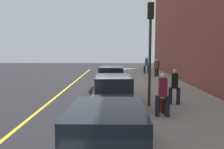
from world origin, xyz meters
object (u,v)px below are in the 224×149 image
at_px(rolling_suitcase, 163,106).
at_px(pedestrian_black_coat, 175,86).
at_px(pedestrian_burgundy_coat, 163,93).
at_px(parked_car_silver, 107,140).
at_px(parked_car_black, 112,77).
at_px(pedestrian_blue_coat, 146,64).
at_px(traffic_light_pole, 150,37).
at_px(parked_car_charcoal, 113,92).
at_px(pedestrian_brown_coat, 157,67).

bearing_deg(rolling_suitcase, pedestrian_black_coat, -28.81).
bearing_deg(rolling_suitcase, pedestrian_burgundy_coat, 164.13).
xyz_separation_m(parked_car_silver, parked_car_black, (10.96, 0.09, 0.00)).
bearing_deg(pedestrian_blue_coat, pedestrian_black_coat, 177.88).
xyz_separation_m(traffic_light_pole, rolling_suitcase, (-1.17, -0.41, -2.79)).
relative_size(parked_car_charcoal, pedestrian_burgundy_coat, 2.63).
height_order(pedestrian_blue_coat, pedestrian_brown_coat, pedestrian_blue_coat).
height_order(parked_car_silver, parked_car_black, same).
bearing_deg(traffic_light_pole, parked_car_charcoal, 84.16).
bearing_deg(pedestrian_black_coat, pedestrian_blue_coat, -2.12).
xyz_separation_m(parked_car_charcoal, pedestrian_burgundy_coat, (-1.87, -1.90, 0.29)).
xyz_separation_m(pedestrian_blue_coat, rolling_suitcase, (-15.03, 1.31, -0.65)).
bearing_deg(pedestrian_black_coat, traffic_light_pole, 103.52).
height_order(pedestrian_burgundy_coat, pedestrian_blue_coat, pedestrian_blue_coat).
xyz_separation_m(parked_car_silver, pedestrian_burgundy_coat, (3.78, -1.97, 0.29)).
bearing_deg(parked_car_silver, pedestrian_blue_coat, -10.06).
bearing_deg(parked_car_charcoal, rolling_suitcase, -123.19).
relative_size(parked_car_charcoal, parked_car_black, 1.04).
height_order(parked_car_silver, pedestrian_black_coat, pedestrian_black_coat).
xyz_separation_m(pedestrian_burgundy_coat, pedestrian_blue_coat, (15.56, -1.46, 0.04)).
distance_m(pedestrian_burgundy_coat, rolling_suitcase, 0.82).
bearing_deg(parked_car_black, rolling_suitcase, -161.57).
height_order(pedestrian_brown_coat, rolling_suitcase, pedestrian_brown_coat).
bearing_deg(pedestrian_black_coat, pedestrian_brown_coat, -5.78).
bearing_deg(traffic_light_pole, pedestrian_burgundy_coat, -171.24).
bearing_deg(traffic_light_pole, pedestrian_blue_coat, -7.08).
distance_m(pedestrian_brown_coat, rolling_suitcase, 12.58).
height_order(parked_car_charcoal, traffic_light_pole, traffic_light_pole).
relative_size(pedestrian_black_coat, pedestrian_brown_coat, 1.01).
bearing_deg(traffic_light_pole, pedestrian_black_coat, -76.48).
xyz_separation_m(pedestrian_black_coat, rolling_suitcase, (-1.47, 0.81, -0.59)).
xyz_separation_m(parked_car_black, pedestrian_brown_coat, (5.78, -4.13, 0.26)).
relative_size(parked_car_silver, rolling_suitcase, 4.48).
distance_m(pedestrian_brown_coat, traffic_light_pole, 11.70).
relative_size(parked_car_black, pedestrian_brown_coat, 2.64).
relative_size(parked_car_silver, pedestrian_brown_coat, 2.58).
bearing_deg(pedestrian_black_coat, parked_car_charcoal, 92.53).
xyz_separation_m(parked_car_silver, pedestrian_blue_coat, (19.35, -3.43, 0.33)).
height_order(parked_car_silver, rolling_suitcase, parked_car_silver).
bearing_deg(pedestrian_brown_coat, rolling_suitcase, 171.24).
distance_m(pedestrian_burgundy_coat, pedestrian_brown_coat, 13.11).
height_order(pedestrian_black_coat, rolling_suitcase, pedestrian_black_coat).
xyz_separation_m(pedestrian_burgundy_coat, pedestrian_brown_coat, (12.95, -2.07, -0.04)).
bearing_deg(rolling_suitcase, parked_car_silver, 153.77).
bearing_deg(rolling_suitcase, pedestrian_brown_coat, -8.76).
bearing_deg(parked_car_silver, pedestrian_black_coat, -26.90).
bearing_deg(parked_car_charcoal, traffic_light_pole, -95.84).
bearing_deg(pedestrian_blue_coat, traffic_light_pole, 172.92).
distance_m(pedestrian_black_coat, pedestrian_burgundy_coat, 2.21).
xyz_separation_m(parked_car_silver, rolling_suitcase, (4.31, -2.12, -0.32)).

